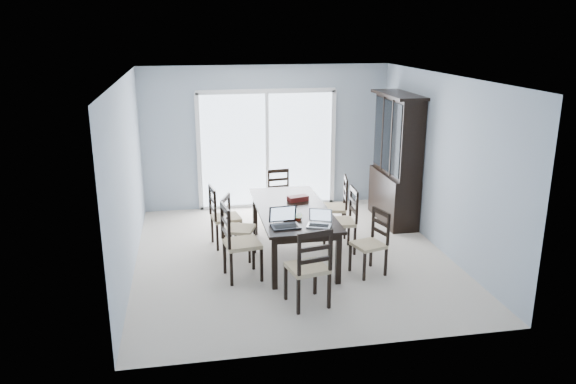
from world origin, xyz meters
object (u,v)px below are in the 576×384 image
hot_tub (241,170)px  laptop_dark (286,223)px  chair_right_near (374,235)px  laptop_silver (319,222)px  dining_table (292,213)px  chair_left_mid (233,220)px  chair_end_near (311,260)px  chair_left_near (234,234)px  chair_left_far (220,210)px  chair_end_far (280,190)px  chair_right_far (339,200)px  cell_phone (312,226)px  china_hutch (396,160)px  chair_right_mid (346,213)px  game_box (298,198)px

hot_tub → laptop_dark: bearing=-87.9°
chair_right_near → laptop_silver: bearing=79.4°
dining_table → chair_right_near: size_ratio=2.16×
chair_left_mid → laptop_dark: (0.60, -0.92, 0.24)m
chair_end_near → chair_left_near: bearing=117.9°
chair_left_far → laptop_silver: (1.20, -1.43, 0.22)m
chair_end_near → chair_end_far: size_ratio=1.14×
chair_end_near → laptop_dark: bearing=89.5°
chair_right_far → cell_phone: chair_right_far is taller
chair_left_far → chair_end_far: size_ratio=1.06×
china_hutch → chair_right_far: bearing=-156.2°
chair_right_near → chair_end_far: 2.54m
chair_end_far → chair_right_near: bearing=103.5°
chair_right_far → laptop_silver: (-0.70, -1.57, 0.21)m
chair_right_near → laptop_silver: (-0.79, -0.08, 0.26)m
chair_right_near → chair_end_far: bearing=4.2°
laptop_dark → hot_tub: laptop_dark is taller
chair_right_far → chair_end_far: size_ratio=1.09×
chair_left_far → china_hutch: bearing=93.0°
hot_tub → chair_right_near: bearing=-72.1°
chair_left_near → chair_right_near: (1.87, -0.14, -0.09)m
chair_end_near → laptop_dark: (-0.16, 0.80, 0.19)m
chair_right_mid → chair_left_mid: bearing=90.8°
laptop_dark → dining_table: bearing=68.6°
chair_left_near → chair_right_far: (1.78, 1.35, -0.04)m
chair_left_near → dining_table: bearing=115.6°
china_hutch → hot_tub: bearing=136.6°
chair_right_mid → game_box: (-0.69, 0.23, 0.20)m
cell_phone → chair_left_far: bearing=158.4°
chair_right_far → laptop_dark: size_ratio=2.90×
chair_right_near → laptop_dark: (-1.22, -0.04, 0.27)m
chair_right_near → chair_right_mid: size_ratio=0.91×
chair_right_mid → laptop_silver: 1.13m
chair_left_far → laptop_dark: 1.60m
chair_left_far → chair_right_far: (1.90, 0.15, 0.01)m
chair_end_near → china_hutch: bearing=41.6°
chair_left_near → chair_end_far: (0.98, 2.23, -0.09)m
chair_left_near → chair_right_near: 1.88m
chair_end_far → chair_right_far: bearing=125.2°
chair_right_near → chair_end_near: 1.36m
chair_end_near → chair_right_near: bearing=26.3°
chair_end_near → cell_phone: (0.18, 0.76, 0.14)m
dining_table → chair_end_far: 1.64m
cell_phone → game_box: 1.13m
chair_right_mid → game_box: size_ratio=3.74×
chair_left_near → chair_end_near: bearing=31.3°
chair_right_near → laptop_dark: bearing=75.4°
china_hutch → game_box: 2.12m
chair_left_far → laptop_dark: bearing=20.0°
chair_left_mid → china_hutch: bearing=130.3°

